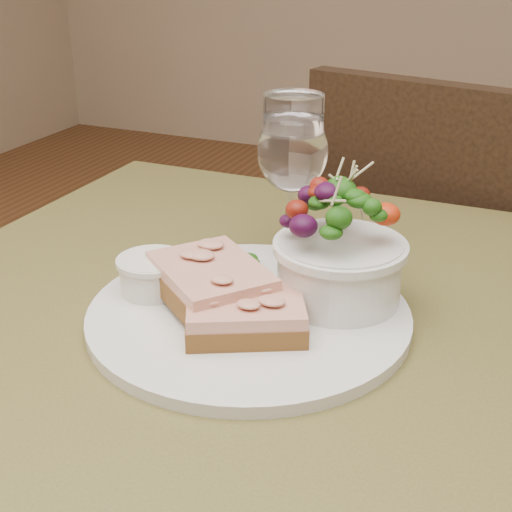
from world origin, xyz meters
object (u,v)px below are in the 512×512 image
at_px(cafe_table, 266,409).
at_px(chair_far, 446,389).
at_px(sandwich_front, 245,315).
at_px(ramekin, 152,273).
at_px(sandwich_back, 211,281).
at_px(salad_bowl, 340,244).
at_px(wine_glass, 293,156).
at_px(dinner_plate, 249,314).

relative_size(cafe_table, chair_far, 0.89).
height_order(sandwich_front, ramekin, ramekin).
distance_m(sandwich_back, salad_bowl, 0.13).
bearing_deg(ramekin, wine_glass, 57.71).
xyz_separation_m(dinner_plate, sandwich_back, (-0.04, -0.00, 0.03)).
distance_m(ramekin, wine_glass, 0.20).
xyz_separation_m(dinner_plate, wine_glass, (-0.01, 0.14, 0.12)).
height_order(sandwich_front, salad_bowl, salad_bowl).
height_order(sandwich_back, wine_glass, wine_glass).
xyz_separation_m(salad_bowl, wine_glass, (-0.08, 0.09, 0.05)).
distance_m(dinner_plate, sandwich_back, 0.05).
xyz_separation_m(cafe_table, ramekin, (-0.12, -0.01, 0.13)).
distance_m(cafe_table, sandwich_back, 0.15).
height_order(cafe_table, chair_far, chair_far).
bearing_deg(sandwich_front, sandwich_back, 121.02).
distance_m(cafe_table, salad_bowl, 0.19).
bearing_deg(dinner_plate, sandwich_back, -173.62).
xyz_separation_m(sandwich_back, wine_glass, (0.03, 0.15, 0.09)).
height_order(dinner_plate, wine_glass, wine_glass).
relative_size(dinner_plate, sandwich_front, 2.38).
bearing_deg(cafe_table, chair_far, 80.02).
xyz_separation_m(sandwich_front, sandwich_back, (-0.05, 0.03, 0.01)).
height_order(cafe_table, dinner_plate, dinner_plate).
xyz_separation_m(cafe_table, dinner_plate, (-0.02, -0.00, 0.11)).
bearing_deg(salad_bowl, chair_far, 84.39).
xyz_separation_m(chair_far, sandwich_front, (-0.12, -0.67, 0.48)).
xyz_separation_m(chair_far, salad_bowl, (-0.06, -0.58, 0.53)).
height_order(cafe_table, wine_glass, wine_glass).
relative_size(sandwich_back, salad_bowl, 1.19).
bearing_deg(sandwich_back, chair_far, 114.02).
distance_m(chair_far, ramekin, 0.84).
bearing_deg(chair_far, sandwich_front, 93.12).
bearing_deg(wine_glass, ramekin, -122.29).
bearing_deg(sandwich_back, ramekin, -142.48).
distance_m(chair_far, sandwich_back, 0.82).
distance_m(sandwich_front, wine_glass, 0.20).
bearing_deg(chair_far, wine_glass, 87.00).
bearing_deg(dinner_plate, wine_glass, 94.65).
height_order(dinner_plate, salad_bowl, salad_bowl).
xyz_separation_m(sandwich_back, ramekin, (-0.07, 0.00, -0.00)).
relative_size(chair_far, sandwich_back, 5.96).
relative_size(salad_bowl, wine_glass, 0.73).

